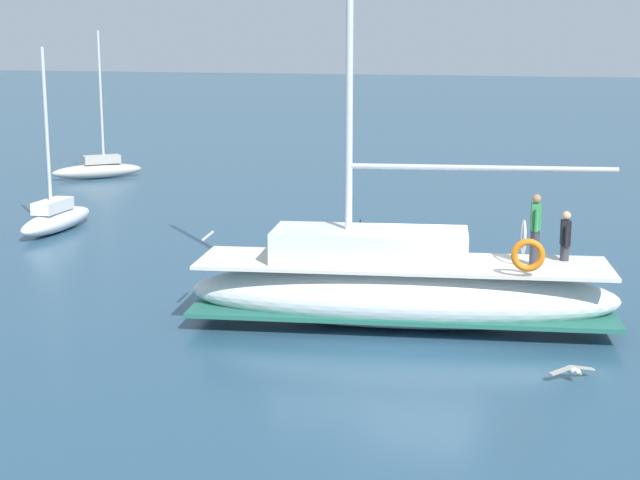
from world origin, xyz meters
name	(u,v)px	position (x,y,z in m)	size (l,w,h in m)	color
ground_plane	(427,326)	(0.00, 0.00, 0.00)	(400.00, 400.00, 0.00)	#284C66
main_sailboat	(398,286)	(-0.20, 0.64, 0.91)	(5.06, 9.88, 12.89)	silver
moored_sloop_near	(56,217)	(5.64, 15.04, 0.49)	(4.54, 1.88, 6.19)	white
moored_catamaran	(98,168)	(17.27, 22.07, 0.50)	(4.07, 3.47, 6.98)	#B7B2A8
seagull	(573,370)	(-2.30, -3.58, 0.20)	(0.74, 0.78, 0.17)	silver
mooring_buoy	(360,238)	(7.95, 4.78, 0.19)	(0.61, 0.61, 0.91)	#EA4C19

